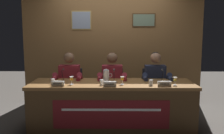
{
  "coord_description": "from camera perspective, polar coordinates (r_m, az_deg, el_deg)",
  "views": [
    {
      "loc": [
        0.03,
        -3.81,
        1.53
      ],
      "look_at": [
        0.0,
        0.0,
        1.01
      ],
      "focal_mm": 38.74,
      "sensor_mm": 36.0,
      "label": 1
    }
  ],
  "objects": [
    {
      "name": "chair_center",
      "position": [
        4.53,
        0.06,
        -6.29
      ],
      "size": [
        0.44,
        0.45,
        0.89
      ],
      "color": "black",
      "rests_on": "ground_plane"
    },
    {
      "name": "water_cup_right",
      "position": [
        3.7,
        9.16,
        -3.74
      ],
      "size": [
        0.06,
        0.06,
        0.08
      ],
      "color": "silver",
      "rests_on": "conference_table"
    },
    {
      "name": "juice_glass_right",
      "position": [
        3.8,
        14.66,
        -2.87
      ],
      "size": [
        0.06,
        0.06,
        0.12
      ],
      "color": "white",
      "rests_on": "conference_table"
    },
    {
      "name": "wall_back_panelled",
      "position": [
        5.22,
        0.12,
        5.32
      ],
      "size": [
        3.81,
        0.14,
        2.6
      ],
      "color": "brown",
      "rests_on": "ground_plane"
    },
    {
      "name": "chair_right",
      "position": [
        4.59,
        9.77,
        -6.22
      ],
      "size": [
        0.44,
        0.45,
        0.89
      ],
      "color": "black",
      "rests_on": "ground_plane"
    },
    {
      "name": "nameplate_center",
      "position": [
        3.58,
        -0.51,
        -4.01
      ],
      "size": [
        0.19,
        0.06,
        0.08
      ],
      "color": "white",
      "rests_on": "conference_table"
    },
    {
      "name": "microphone_left",
      "position": [
        3.95,
        -11.63,
        -2.55
      ],
      "size": [
        0.06,
        0.17,
        0.22
      ],
      "color": "black",
      "rests_on": "conference_table"
    },
    {
      "name": "water_cup_left",
      "position": [
        3.85,
        -13.77,
        -3.43
      ],
      "size": [
        0.06,
        0.06,
        0.08
      ],
      "color": "silver",
      "rests_on": "conference_table"
    },
    {
      "name": "panelist_center",
      "position": [
        4.27,
        0.04,
        -3.35
      ],
      "size": [
        0.51,
        0.48,
        1.21
      ],
      "color": "black",
      "rests_on": "ground_plane"
    },
    {
      "name": "juice_glass_center",
      "position": [
        3.72,
        2.44,
        -2.83
      ],
      "size": [
        0.06,
        0.06,
        0.12
      ],
      "color": "white",
      "rests_on": "conference_table"
    },
    {
      "name": "nameplate_left",
      "position": [
        3.69,
        -12.66,
        -3.83
      ],
      "size": [
        0.19,
        0.06,
        0.08
      ],
      "color": "white",
      "rests_on": "conference_table"
    },
    {
      "name": "water_pitcher_central",
      "position": [
        3.96,
        -1.39,
        -2.06
      ],
      "size": [
        0.15,
        0.1,
        0.21
      ],
      "color": "silver",
      "rests_on": "conference_table"
    },
    {
      "name": "conference_table",
      "position": [
        3.85,
        -0.02,
        -7.62
      ],
      "size": [
        2.61,
        0.8,
        0.76
      ],
      "color": "brown",
      "rests_on": "ground_plane"
    },
    {
      "name": "water_cup_center",
      "position": [
        3.67,
        -2.43,
        -3.74
      ],
      "size": [
        0.06,
        0.06,
        0.08
      ],
      "color": "silver",
      "rests_on": "conference_table"
    },
    {
      "name": "ground_plane",
      "position": [
        4.11,
        0.0,
        -14.06
      ],
      "size": [
        12.0,
        12.0,
        0.0
      ],
      "primitive_type": "plane",
      "color": "#4C4742"
    },
    {
      "name": "chair_left",
      "position": [
        4.6,
        -9.62,
        -6.19
      ],
      "size": [
        0.44,
        0.45,
        0.89
      ],
      "color": "black",
      "rests_on": "ground_plane"
    },
    {
      "name": "panelist_left",
      "position": [
        4.35,
        -10.16,
        -3.28
      ],
      "size": [
        0.51,
        0.48,
        1.21
      ],
      "color": "black",
      "rests_on": "ground_plane"
    },
    {
      "name": "microphone_right",
      "position": [
        3.9,
        11.9,
        -2.68
      ],
      "size": [
        0.06,
        0.17,
        0.22
      ],
      "color": "black",
      "rests_on": "conference_table"
    },
    {
      "name": "juice_glass_left",
      "position": [
        3.77,
        -9.52,
        -2.79
      ],
      "size": [
        0.06,
        0.06,
        0.12
      ],
      "color": "white",
      "rests_on": "conference_table"
    },
    {
      "name": "microphone_center",
      "position": [
        3.83,
        0.49,
        -2.71
      ],
      "size": [
        0.06,
        0.17,
        0.22
      ],
      "color": "black",
      "rests_on": "conference_table"
    },
    {
      "name": "nameplate_right",
      "position": [
        3.68,
        12.28,
        -3.86
      ],
      "size": [
        0.2,
        0.06,
        0.08
      ],
      "color": "white",
      "rests_on": "conference_table"
    },
    {
      "name": "panelist_right",
      "position": [
        4.34,
        10.27,
        -3.31
      ],
      "size": [
        0.51,
        0.48,
        1.21
      ],
      "color": "black",
      "rests_on": "ground_plane"
    }
  ]
}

